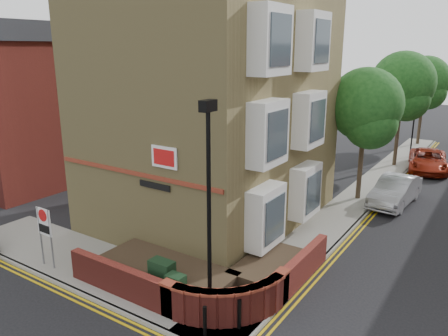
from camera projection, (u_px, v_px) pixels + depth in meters
ground at (141, 322)px, 12.66m from camera, size 120.00×120.00×0.00m
pavement_corner at (99, 267)px, 15.71m from camera, size 13.00×3.00×0.12m
pavement_main at (368, 189)px, 24.43m from camera, size 2.00×32.00×0.12m
kerb_side at (64, 286)px, 14.51m from camera, size 13.00×0.15×0.12m
kerb_main_near at (387, 192)px, 23.90m from camera, size 0.15×32.00×0.12m
yellow_lines_side at (58, 290)px, 14.32m from camera, size 13.00×0.28×0.01m
yellow_lines_main at (391, 194)px, 23.78m from camera, size 0.28×32.00×0.01m
corner_building at (216, 83)px, 18.94m from camera, size 8.95×10.40×13.60m
garden_wall at (194, 285)px, 14.67m from camera, size 6.80×6.00×1.20m
lamppost at (209, 213)px, 11.88m from camera, size 0.25×0.50×6.30m
utility_cabinet_large at (162, 278)px, 13.67m from camera, size 0.80×0.45×1.20m
utility_cabinet_small at (176, 292)px, 13.02m from camera, size 0.55×0.40×1.10m
bollard_near at (205, 321)px, 11.76m from camera, size 0.11×0.11×0.90m
bollard_far at (239, 314)px, 12.09m from camera, size 0.11×0.11×0.90m
zone_sign at (45, 227)px, 15.28m from camera, size 0.72×0.07×2.20m
side_building at (47, 103)px, 25.86m from camera, size 6.40×10.40×9.00m
tree_near at (365, 110)px, 21.63m from camera, size 3.64×3.65×6.70m
tree_mid at (402, 88)px, 27.92m from camera, size 4.03×4.03×7.42m
tree_far at (425, 84)px, 34.43m from camera, size 3.81×3.81×7.00m
traffic_light_assembly at (414, 120)px, 30.73m from camera, size 0.20×0.16×4.20m
silver_car_near at (395, 191)px, 22.01m from camera, size 1.83×4.48×1.44m
red_car_main at (428, 160)px, 28.11m from camera, size 3.15×5.23×1.36m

